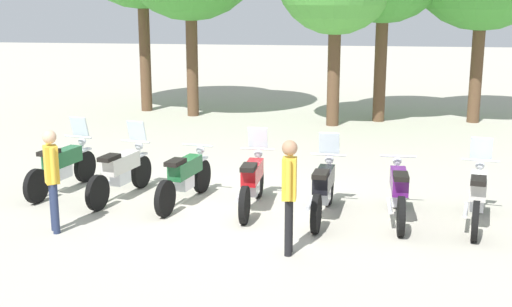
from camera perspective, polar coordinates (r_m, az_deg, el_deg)
name	(u,v)px	position (r m, az deg, el deg)	size (l,w,h in m)	color
ground_plane	(252,209)	(12.18, -0.32, -4.66)	(80.00, 80.00, 0.00)	#ADA899
motorcycle_0	(63,165)	(13.64, -15.90, -0.96)	(0.76, 2.16, 1.37)	black
motorcycle_1	(121,171)	(12.95, -11.22, -1.44)	(0.76, 2.16, 1.37)	black
motorcycle_2	(185,177)	(12.44, -5.97, -1.94)	(0.75, 2.16, 0.99)	black
motorcycle_3	(252,181)	(12.05, -0.32, -2.28)	(0.62, 2.19, 1.37)	black
motorcycle_4	(323,188)	(11.66, 5.66, -2.88)	(0.63, 2.19, 1.37)	black
motorcycle_5	(398,191)	(11.72, 11.84, -3.09)	(0.62, 2.19, 0.99)	black
motorcycle_6	(477,195)	(11.80, 18.05, -3.29)	(0.74, 2.17, 1.37)	black
person_0	(52,173)	(11.23, -16.73, -1.59)	(0.31, 0.38, 1.67)	#232D4C
person_1	(289,188)	(9.84, 2.80, -2.91)	(0.23, 0.40, 1.71)	black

